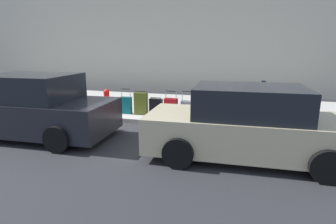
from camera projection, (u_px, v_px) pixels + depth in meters
name	position (u px, v px, depth m)	size (l,w,h in m)	color
ground_plane	(95.00, 120.00, 9.11)	(40.00, 40.00, 0.00)	#28282B
sidewalk_curb	(126.00, 104.00, 11.43)	(18.00, 5.00, 0.14)	#ADA89E
suitcase_navy_0	(221.00, 109.00, 8.64)	(0.47, 0.22, 0.74)	navy
suitcase_maroon_1	(203.00, 109.00, 8.66)	(0.43, 0.26, 0.93)	maroon
suitcase_silver_2	(187.00, 109.00, 8.93)	(0.43, 0.22, 0.87)	#9EA0A8
suitcase_red_3	(171.00, 108.00, 8.96)	(0.44, 0.27, 0.88)	red
suitcase_black_4	(156.00, 107.00, 9.16)	(0.45, 0.20, 0.62)	black
suitcase_olive_5	(141.00, 103.00, 9.32)	(0.45, 0.27, 0.81)	#59601E
suitcase_teal_6	(126.00, 105.00, 9.40)	(0.39, 0.20, 0.89)	#0F606B
fire_hydrant	(107.00, 100.00, 9.62)	(0.39, 0.21, 0.82)	red
bollard_post	(85.00, 99.00, 9.68)	(0.12, 0.12, 0.93)	brown
parking_meter	(262.00, 95.00, 8.37)	(0.12, 0.09, 1.27)	slate
parked_car_beige_0	(248.00, 125.00, 5.86)	(4.46, 2.13, 1.60)	tan
parked_car_charcoal_1	(34.00, 108.00, 7.34)	(4.43, 2.28, 1.70)	black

